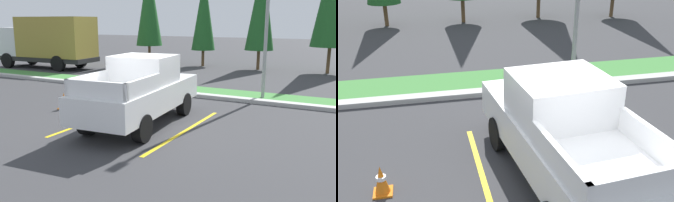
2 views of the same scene
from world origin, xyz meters
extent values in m
plane|color=#38383A|center=(0.00, 0.00, 0.00)|extent=(120.00, 120.00, 0.00)
cube|color=yellow|center=(-1.55, 0.37, 0.00)|extent=(0.12, 4.80, 0.01)
cube|color=yellow|center=(1.55, 0.37, 0.00)|extent=(0.12, 4.80, 0.01)
cube|color=#B2B2AD|center=(0.00, 5.00, 0.07)|extent=(56.00, 0.40, 0.15)
cube|color=#42843D|center=(0.00, 6.10, 0.03)|extent=(56.00, 1.80, 0.06)
cylinder|color=black|center=(-0.99, 1.84, 0.38)|extent=(0.35, 0.78, 0.76)
cylinder|color=black|center=(0.70, 2.00, 0.38)|extent=(0.35, 0.78, 0.76)
cube|color=white|center=(0.00, 0.37, 0.88)|extent=(2.37, 5.35, 0.76)
cube|color=white|center=(-0.03, 0.67, 1.68)|extent=(1.90, 1.76, 0.84)
cube|color=#2D3842|center=(-0.11, 1.49, 1.73)|extent=(1.62, 0.21, 0.63)
cube|color=white|center=(-0.72, -1.15, 1.48)|extent=(0.27, 1.90, 0.44)
cube|color=white|center=(0.98, -0.99, 1.48)|extent=(0.27, 1.90, 0.44)
cube|color=white|center=(0.21, -1.97, 1.48)|extent=(1.80, 0.27, 0.44)
cube|color=silver|center=(-0.24, 2.91, 0.64)|extent=(1.81, 0.33, 0.28)
cylinder|color=brown|center=(-4.11, 14.96, 0.57)|extent=(0.20, 0.20, 1.14)
cylinder|color=brown|center=(-0.18, 14.94, 0.64)|extent=(0.20, 0.20, 1.27)
cylinder|color=brown|center=(4.04, 15.17, 0.80)|extent=(0.20, 0.20, 1.61)
cylinder|color=brown|center=(8.12, 14.47, 0.65)|extent=(0.20, 0.20, 1.31)
cube|color=orange|center=(-3.49, 0.70, 0.02)|extent=(0.36, 0.36, 0.04)
cone|color=orange|center=(-3.49, 0.70, 0.32)|extent=(0.28, 0.28, 0.56)
cylinder|color=white|center=(-3.49, 0.70, 0.35)|extent=(0.19, 0.19, 0.07)
camera|label=1|loc=(5.91, -8.78, 3.13)|focal=38.76mm
camera|label=2|loc=(-2.55, -5.75, 4.65)|focal=41.74mm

